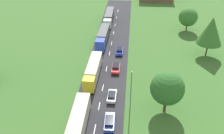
{
  "coord_description": "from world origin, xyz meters",
  "views": [
    {
      "loc": [
        5.72,
        -13.69,
        32.44
      ],
      "look_at": [
        1.63,
        34.72,
        2.77
      ],
      "focal_mm": 40.57,
      "sensor_mm": 36.0,
      "label": 1
    }
  ],
  "objects_px": {
    "truck_lead": "(77,126)",
    "truck_third": "(103,37)",
    "truck_second": "(93,70)",
    "car_fifth": "(119,51)",
    "car_second": "(109,122)",
    "car_fourth": "(116,68)",
    "truck_fourth": "(109,17)",
    "lamppost_second": "(131,88)",
    "tree_maple": "(211,31)",
    "tree_elm": "(167,88)",
    "tree_pine": "(188,17)",
    "car_third": "(112,96)"
  },
  "relations": [
    {
      "from": "tree_maple",
      "to": "car_fourth",
      "type": "bearing_deg",
      "value": -157.78
    },
    {
      "from": "lamppost_second",
      "to": "tree_elm",
      "type": "distance_m",
      "value": 6.58
    },
    {
      "from": "truck_third",
      "to": "car_third",
      "type": "xyz_separation_m",
      "value": [
        4.76,
        -25.34,
        -1.39
      ]
    },
    {
      "from": "car_third",
      "to": "car_fifth",
      "type": "distance_m",
      "value": 19.66
    },
    {
      "from": "tree_pine",
      "to": "lamppost_second",
      "type": "bearing_deg",
      "value": -113.46
    },
    {
      "from": "car_fourth",
      "to": "car_fifth",
      "type": "distance_m",
      "value": 8.82
    },
    {
      "from": "car_fifth",
      "to": "tree_elm",
      "type": "distance_m",
      "value": 24.89
    },
    {
      "from": "tree_elm",
      "to": "car_second",
      "type": "bearing_deg",
      "value": -154.6
    },
    {
      "from": "truck_fourth",
      "to": "lamppost_second",
      "type": "relative_size",
      "value": 1.57
    },
    {
      "from": "car_third",
      "to": "car_fifth",
      "type": "bearing_deg",
      "value": 89.0
    },
    {
      "from": "lamppost_second",
      "to": "tree_maple",
      "type": "bearing_deg",
      "value": 49.38
    },
    {
      "from": "car_second",
      "to": "lamppost_second",
      "type": "height_order",
      "value": "lamppost_second"
    },
    {
      "from": "car_fifth",
      "to": "tree_pine",
      "type": "distance_m",
      "value": 27.15
    },
    {
      "from": "truck_lead",
      "to": "truck_third",
      "type": "relative_size",
      "value": 1.13
    },
    {
      "from": "car_second",
      "to": "tree_pine",
      "type": "height_order",
      "value": "tree_pine"
    },
    {
      "from": "car_second",
      "to": "tree_maple",
      "type": "xyz_separation_m",
      "value": [
        23.04,
        27.84,
        6.32
      ]
    },
    {
      "from": "truck_lead",
      "to": "car_fourth",
      "type": "xyz_separation_m",
      "value": [
        4.93,
        21.21,
        -1.37
      ]
    },
    {
      "from": "car_fourth",
      "to": "car_fifth",
      "type": "bearing_deg",
      "value": 87.89
    },
    {
      "from": "tree_elm",
      "to": "car_third",
      "type": "bearing_deg",
      "value": 165.21
    },
    {
      "from": "car_second",
      "to": "car_fourth",
      "type": "xyz_separation_m",
      "value": [
        -0.17,
        18.35,
        -0.02
      ]
    },
    {
      "from": "truck_third",
      "to": "truck_fourth",
      "type": "xyz_separation_m",
      "value": [
        0.23,
        16.5,
        -0.09
      ]
    },
    {
      "from": "tree_pine",
      "to": "tree_elm",
      "type": "height_order",
      "value": "tree_elm"
    },
    {
      "from": "tree_maple",
      "to": "tree_elm",
      "type": "height_order",
      "value": "tree_maple"
    },
    {
      "from": "truck_fourth",
      "to": "car_second",
      "type": "bearing_deg",
      "value": -84.54
    },
    {
      "from": "car_second",
      "to": "car_fifth",
      "type": "relative_size",
      "value": 1.11
    },
    {
      "from": "car_fifth",
      "to": "tree_elm",
      "type": "relative_size",
      "value": 0.49
    },
    {
      "from": "truck_lead",
      "to": "car_third",
      "type": "bearing_deg",
      "value": 64.66
    },
    {
      "from": "tree_pine",
      "to": "car_second",
      "type": "bearing_deg",
      "value": -114.89
    },
    {
      "from": "car_fifth",
      "to": "tree_maple",
      "type": "bearing_deg",
      "value": 1.68
    },
    {
      "from": "truck_lead",
      "to": "truck_third",
      "type": "distance_m",
      "value": 35.72
    },
    {
      "from": "truck_second",
      "to": "truck_fourth",
      "type": "distance_m",
      "value": 34.42
    },
    {
      "from": "car_fourth",
      "to": "car_fifth",
      "type": "relative_size",
      "value": 1.02
    },
    {
      "from": "lamppost_second",
      "to": "car_fifth",
      "type": "bearing_deg",
      "value": 98.79
    },
    {
      "from": "truck_lead",
      "to": "truck_second",
      "type": "xyz_separation_m",
      "value": [
        0.04,
        17.8,
        -0.1
      ]
    },
    {
      "from": "truck_lead",
      "to": "car_second",
      "type": "relative_size",
      "value": 3.15
    },
    {
      "from": "lamppost_second",
      "to": "truck_fourth",
      "type": "bearing_deg",
      "value": 100.6
    },
    {
      "from": "truck_third",
      "to": "tree_maple",
      "type": "relative_size",
      "value": 1.21
    },
    {
      "from": "truck_third",
      "to": "car_fifth",
      "type": "bearing_deg",
      "value": -48.13
    },
    {
      "from": "truck_second",
      "to": "car_fifth",
      "type": "distance_m",
      "value": 13.35
    },
    {
      "from": "truck_second",
      "to": "tree_maple",
      "type": "relative_size",
      "value": 1.21
    },
    {
      "from": "truck_third",
      "to": "tree_maple",
      "type": "distance_m",
      "value": 28.87
    },
    {
      "from": "car_second",
      "to": "lamppost_second",
      "type": "distance_m",
      "value": 7.33
    },
    {
      "from": "car_fourth",
      "to": "tree_maple",
      "type": "height_order",
      "value": "tree_maple"
    },
    {
      "from": "car_fifth",
      "to": "tree_maple",
      "type": "relative_size",
      "value": 0.39
    },
    {
      "from": "truck_second",
      "to": "car_second",
      "type": "distance_m",
      "value": 15.82
    },
    {
      "from": "car_second",
      "to": "tree_elm",
      "type": "distance_m",
      "value": 12.05
    },
    {
      "from": "truck_third",
      "to": "car_fifth",
      "type": "relative_size",
      "value": 3.09
    },
    {
      "from": "car_fourth",
      "to": "tree_pine",
      "type": "height_order",
      "value": "tree_pine"
    },
    {
      "from": "truck_third",
      "to": "car_third",
      "type": "relative_size",
      "value": 3.21
    },
    {
      "from": "car_second",
      "to": "car_fourth",
      "type": "relative_size",
      "value": 1.09
    }
  ]
}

